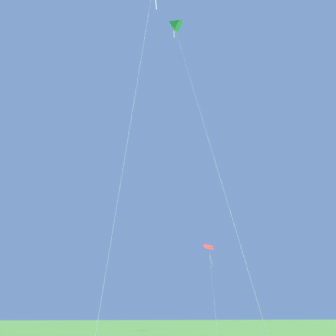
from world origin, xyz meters
TOP-DOWN VIEW (x-y plane):
  - kite_red_high at (20.23, 40.39)m, footprint 4.05×9.40m
  - kite_green_small at (8.16, 17.36)m, footprint 1.55×11.25m

SIDE VIEW (x-z plane):
  - kite_red_high at x=20.23m, z-range 4.07..14.44m
  - kite_green_small at x=8.16m, z-range 10.74..33.68m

